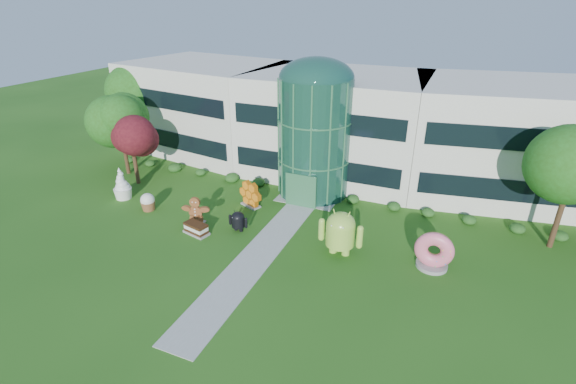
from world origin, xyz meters
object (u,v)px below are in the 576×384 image
at_px(gingerbread, 196,210).
at_px(android_green, 340,230).
at_px(donut, 434,250).
at_px(android_black, 238,220).

bearing_deg(gingerbread, android_green, -12.48).
bearing_deg(donut, android_green, -172.05).
distance_m(android_green, android_black, 7.72).
height_order(donut, gingerbread, donut).
distance_m(donut, gingerbread, 17.01).
bearing_deg(donut, android_black, -176.23).
xyz_separation_m(android_black, donut, (13.54, 0.84, 0.39)).
bearing_deg(android_black, donut, 2.88).
xyz_separation_m(android_black, gingerbread, (-3.43, -0.29, 0.21)).
height_order(android_green, gingerbread, android_green).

